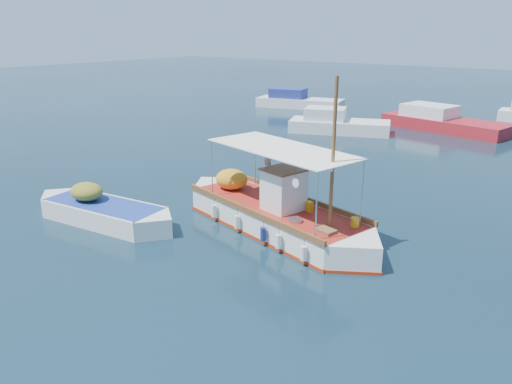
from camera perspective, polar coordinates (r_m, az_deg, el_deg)
The scene contains 6 objects.
ground at distance 16.53m, azimuth 2.27°, elevation -5.19°, with size 160.00×160.00×0.00m, color black.
fishing_caique at distance 17.13m, azimuth 2.00°, elevation -2.58°, with size 8.76×3.98×5.51m.
dinghy at distance 18.56m, azimuth -17.11°, elevation -2.29°, with size 6.16×2.24×1.51m.
bg_boat_nw at distance 33.60m, azimuth 9.17°, elevation 7.58°, with size 6.87×4.60×1.80m.
bg_boat_n at distance 36.25m, azimuth 20.45°, elevation 7.44°, with size 8.70×4.48×1.80m.
bg_boat_far_w at distance 44.06m, azimuth 4.75°, elevation 10.24°, with size 7.71×4.01×1.80m.
Camera 1 is at (8.52, -12.55, 6.56)m, focal length 35.00 mm.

